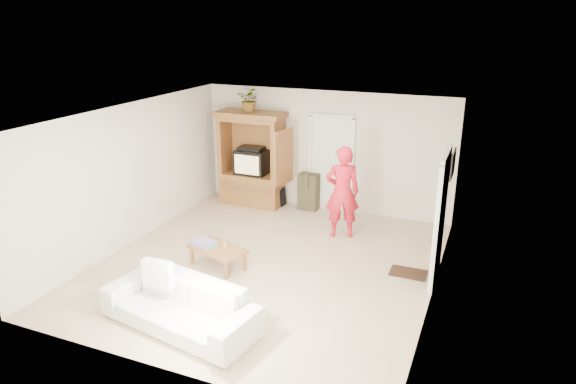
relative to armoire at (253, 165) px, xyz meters
The scene contains 19 objects.
floor 3.22m from the armoire, 59.36° to the right, with size 6.00×6.00×0.00m, color tan.
ceiling 3.53m from the armoire, 59.36° to the right, with size 6.00×6.00×0.00m, color white.
wall_back 1.66m from the armoire, 12.11° to the left, with size 5.50×5.50×0.00m, color silver.
wall_front 5.89m from the armoire, 74.44° to the right, with size 5.50×5.50×0.00m, color silver.
wall_left 2.94m from the armoire, 113.79° to the right, with size 6.00×6.00×0.00m, color silver.
wall_right 5.09m from the armoire, 31.60° to the right, with size 6.00×6.00×0.00m, color silver.
armoire is the anchor object (origin of this frame).
door_back 1.76m from the armoire, 10.13° to the left, with size 0.85×0.05×2.04m, color white.
doorway_right 4.77m from the armoire, 25.61° to the right, with size 0.05×0.90×2.04m, color black.
framed_picture 4.43m from the armoire, 10.03° to the right, with size 0.03×0.60×0.48m, color black.
doormat 4.48m from the armoire, 28.01° to the right, with size 0.60×0.40×0.02m, color #382316.
plant 1.46m from the armoire, 126.74° to the right, with size 0.48×0.42×0.53m, color #4C7238.
man 2.58m from the armoire, 22.65° to the right, with size 0.66×0.43×1.80m, color red.
sofa 5.00m from the armoire, 75.46° to the right, with size 2.24×0.88×0.65m, color white.
coffee_table 3.24m from the armoire, 74.87° to the right, with size 1.10×0.81×0.37m.
towel 3.17m from the armoire, 79.31° to the right, with size 0.38×0.28×0.08m, color #DA4897.
candle 3.22m from the armoire, 72.32° to the right, with size 0.08×0.08×0.10m, color tan.
backpack_black 0.90m from the armoire, ahead, with size 0.33×0.20×0.41m, color black, non-canonical shape.
backpack_olive 1.39m from the armoire, ahead, with size 0.43×0.31×0.81m, color #47442B, non-canonical shape.
Camera 1 is at (3.37, -7.22, 4.07)m, focal length 32.00 mm.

